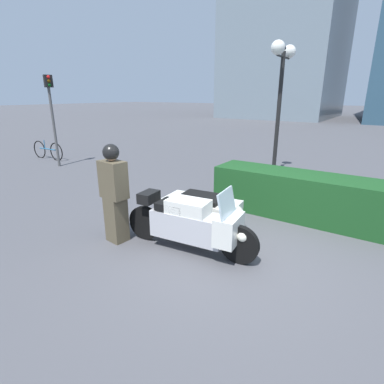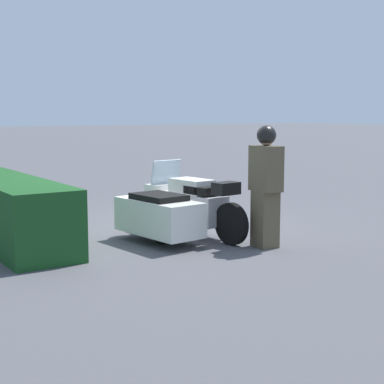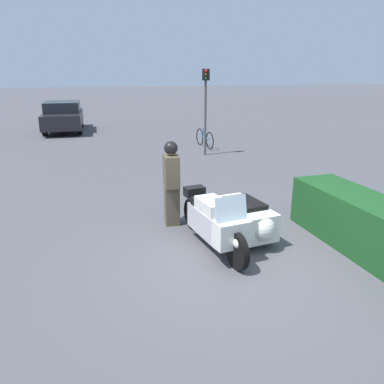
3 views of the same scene
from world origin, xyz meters
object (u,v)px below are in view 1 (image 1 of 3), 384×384
(traffic_light_far, at_px, (52,107))
(police_motorcycle, at_px, (201,217))
(bicycle_parked, at_px, (48,151))
(officer_rider, at_px, (114,192))
(hedge_bush_curbside, at_px, (303,196))
(twin_lamp_post, at_px, (282,73))

(traffic_light_far, bearing_deg, police_motorcycle, -2.55)
(traffic_light_far, bearing_deg, bicycle_parked, 174.48)
(officer_rider, height_order, hedge_bush_curbside, officer_rider)
(bicycle_parked, bearing_deg, police_motorcycle, -20.00)
(police_motorcycle, relative_size, bicycle_parked, 1.33)
(officer_rider, distance_m, traffic_light_far, 6.92)
(twin_lamp_post, distance_m, bicycle_parked, 9.26)
(bicycle_parked, bearing_deg, hedge_bush_curbside, -6.57)
(hedge_bush_curbside, xyz_separation_m, bicycle_parked, (-10.14, 0.41, -0.12))
(twin_lamp_post, bearing_deg, hedge_bush_curbside, -59.87)
(traffic_light_far, xyz_separation_m, bicycle_parked, (-1.52, 0.50, -1.73))
(police_motorcycle, height_order, traffic_light_far, traffic_light_far)
(officer_rider, relative_size, bicycle_parked, 0.97)
(traffic_light_far, bearing_deg, officer_rider, -12.00)
(police_motorcycle, relative_size, hedge_bush_curbside, 0.63)
(police_motorcycle, xyz_separation_m, officer_rider, (-1.23, -0.82, 0.46))
(hedge_bush_curbside, bearing_deg, traffic_light_far, -179.39)
(twin_lamp_post, xyz_separation_m, bicycle_parked, (-8.51, -2.39, -2.74))
(police_motorcycle, height_order, officer_rider, officer_rider)
(officer_rider, xyz_separation_m, twin_lamp_post, (0.79, 5.73, 2.17))
(police_motorcycle, bearing_deg, officer_rider, -152.93)
(hedge_bush_curbside, relative_size, traffic_light_far, 1.21)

